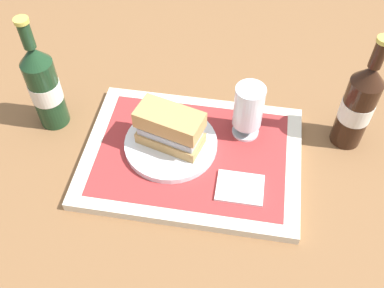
{
  "coord_description": "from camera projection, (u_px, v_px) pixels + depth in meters",
  "views": [
    {
      "loc": [
        0.09,
        -0.55,
        0.74
      ],
      "look_at": [
        0.0,
        0.0,
        0.05
      ],
      "focal_mm": 41.95,
      "sensor_mm": 36.0,
      "label": 1
    }
  ],
  "objects": [
    {
      "name": "tray",
      "position": [
        192.0,
        156.0,
        0.92
      ],
      "size": [
        0.44,
        0.32,
        0.02
      ],
      "primitive_type": "cube",
      "color": "beige",
      "rests_on": "ground_plane"
    },
    {
      "name": "second_bottle",
      "position": [
        44.0,
        86.0,
        0.92
      ],
      "size": [
        0.07,
        0.07,
        0.27
      ],
      "color": "#19381E",
      "rests_on": "ground_plane"
    },
    {
      "name": "napkin_folded",
      "position": [
        240.0,
        188.0,
        0.86
      ],
      "size": [
        0.09,
        0.07,
        0.01
      ],
      "primitive_type": "cube",
      "color": "white",
      "rests_on": "placemat"
    },
    {
      "name": "placemat",
      "position": [
        192.0,
        153.0,
        0.91
      ],
      "size": [
        0.38,
        0.27,
        0.0
      ],
      "primitive_type": "cube",
      "color": "#9E2D2D",
      "rests_on": "tray"
    },
    {
      "name": "ground_plane",
      "position": [
        192.0,
        159.0,
        0.93
      ],
      "size": [
        3.0,
        3.0,
        0.0
      ],
      "primitive_type": "plane",
      "color": "brown"
    },
    {
      "name": "beer_glass",
      "position": [
        248.0,
        109.0,
        0.89
      ],
      "size": [
        0.06,
        0.06,
        0.12
      ],
      "color": "silver",
      "rests_on": "placemat"
    },
    {
      "name": "plate",
      "position": [
        171.0,
        144.0,
        0.92
      ],
      "size": [
        0.19,
        0.19,
        0.01
      ],
      "primitive_type": "cylinder",
      "color": "white",
      "rests_on": "placemat"
    },
    {
      "name": "sandwich",
      "position": [
        172.0,
        128.0,
        0.88
      ],
      "size": [
        0.14,
        0.1,
        0.08
      ],
      "rotation": [
        0.0,
        0.0,
        -0.27
      ],
      "color": "tan",
      "rests_on": "plate"
    },
    {
      "name": "beer_bottle",
      "position": [
        358.0,
        105.0,
        0.88
      ],
      "size": [
        0.07,
        0.07,
        0.27
      ],
      "color": "black",
      "rests_on": "ground_plane"
    }
  ]
}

